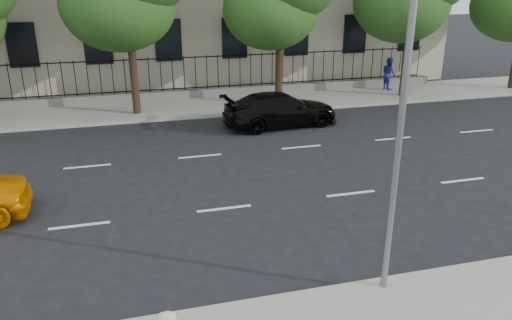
# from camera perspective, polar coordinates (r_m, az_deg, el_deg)

# --- Properties ---
(ground) EXTENTS (120.00, 120.00, 0.00)m
(ground) POSITION_cam_1_polar(r_m,az_deg,el_deg) (12.43, -1.31, -10.55)
(ground) COLOR black
(ground) RESTS_ON ground
(far_sidewalk) EXTENTS (60.00, 4.00, 0.15)m
(far_sidewalk) POSITION_cam_1_polar(r_m,az_deg,el_deg) (25.27, -8.92, 5.95)
(far_sidewalk) COLOR gray
(far_sidewalk) RESTS_ON ground
(lane_markings) EXTENTS (49.60, 4.62, 0.01)m
(lane_markings) POSITION_cam_1_polar(r_m,az_deg,el_deg) (16.58, -5.22, -2.19)
(lane_markings) COLOR silver
(lane_markings) RESTS_ON ground
(iron_fence) EXTENTS (30.00, 0.50, 2.20)m
(iron_fence) POSITION_cam_1_polar(r_m,az_deg,el_deg) (26.78, -9.42, 8.02)
(iron_fence) COLOR slate
(iron_fence) RESTS_ON far_sidewalk
(street_light) EXTENTS (0.25, 3.32, 8.05)m
(street_light) POSITION_cam_1_polar(r_m,az_deg,el_deg) (9.98, 15.43, 12.47)
(street_light) COLOR slate
(street_light) RESTS_ON near_sidewalk
(black_sedan) EXTENTS (5.28, 2.53, 1.48)m
(black_sedan) POSITION_cam_1_polar(r_m,az_deg,el_deg) (22.09, 2.83, 5.80)
(black_sedan) COLOR black
(black_sedan) RESTS_ON ground
(pedestrian_far) EXTENTS (0.70, 0.89, 1.78)m
(pedestrian_far) POSITION_cam_1_polar(r_m,az_deg,el_deg) (29.44, 14.93, 9.54)
(pedestrian_far) COLOR navy
(pedestrian_far) RESTS_ON far_sidewalk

